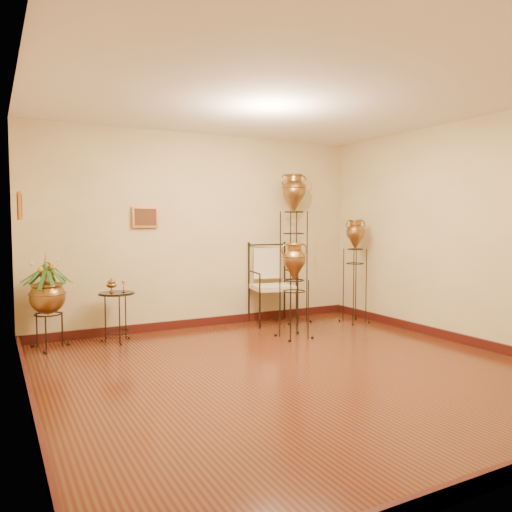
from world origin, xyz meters
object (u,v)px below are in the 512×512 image
amphora_tall (294,246)px  armchair (273,284)px  amphora_mid (355,270)px  planter_urn (47,293)px  side_table (117,316)px

amphora_tall → armchair: (-0.37, 0.00, -0.56)m
amphora_mid → planter_urn: (-4.30, 0.48, -0.12)m
planter_urn → armchair: (3.14, 0.01, -0.08)m
amphora_tall → amphora_mid: 1.00m
amphora_mid → side_table: size_ratio=1.97×
amphora_tall → armchair: 0.67m
amphora_tall → planter_urn: size_ratio=1.86×
amphora_tall → side_table: 2.82m
amphora_tall → armchair: bearing=180.0°
side_table → amphora_mid: bearing=-7.1°
amphora_mid → armchair: 1.28m
amphora_mid → planter_urn: size_ratio=1.29×
armchair → amphora_mid: bearing=-12.5°
amphora_tall → side_table: size_ratio=2.82×
side_table → armchair: bearing=1.3°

